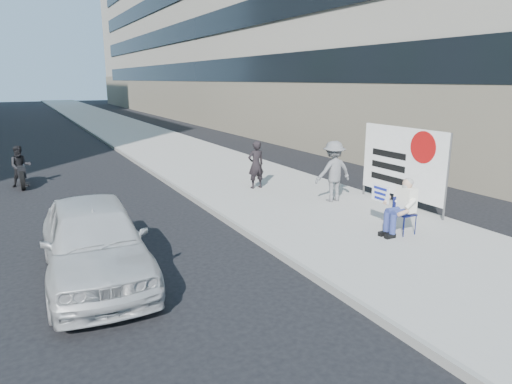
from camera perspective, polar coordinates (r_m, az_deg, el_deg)
ground at (r=7.71m, az=-0.45°, el=-14.00°), size 160.00×160.00×0.00m
near_sidewalk at (r=27.24m, az=-12.54°, el=6.13°), size 5.00×120.00×0.15m
near_building at (r=43.52m, az=-0.01°, el=22.36°), size 14.00×70.00×20.00m
seated_protester at (r=10.83m, az=17.66°, el=-1.38°), size 0.83×1.12×1.31m
jogger at (r=13.35m, az=9.66°, el=2.57°), size 1.16×0.71×1.75m
pedestrian_woman at (r=14.77m, az=-0.01°, el=3.44°), size 0.57×0.38×1.55m
protest_banner at (r=13.15m, az=17.82°, el=3.58°), size 0.08×3.06×2.20m
white_sedan_near at (r=8.89m, az=-19.57°, el=-5.69°), size 1.99×4.47×1.50m
motorcycle at (r=17.64m, az=-27.33°, el=2.65°), size 0.71×2.04×1.42m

